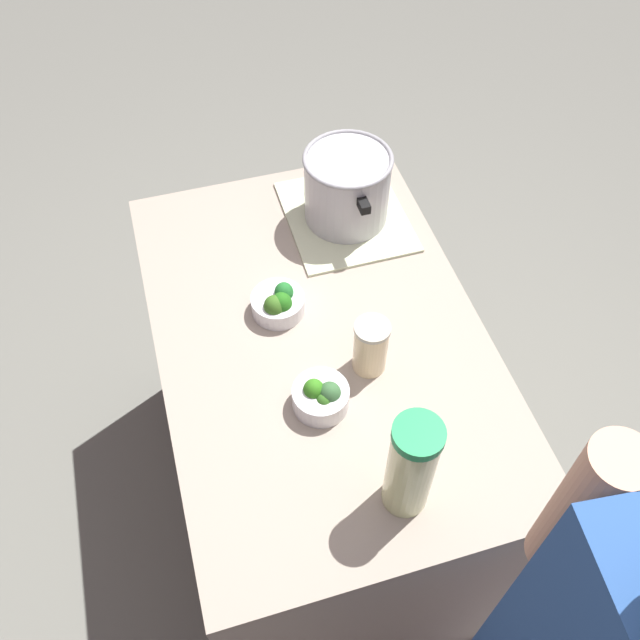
{
  "coord_description": "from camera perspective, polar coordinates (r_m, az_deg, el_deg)",
  "views": [
    {
      "loc": [
        0.92,
        -0.27,
        2.2
      ],
      "look_at": [
        0.0,
        0.0,
        0.94
      ],
      "focal_mm": 38.62,
      "sensor_mm": 36.0,
      "label": 1
    }
  ],
  "objects": [
    {
      "name": "broccoli_bowl_front",
      "position": [
        1.48,
        0.11,
        -6.35
      ],
      "size": [
        0.12,
        0.12,
        0.08
      ],
      "color": "silver",
      "rests_on": "counter_slab"
    },
    {
      "name": "mason_jar",
      "position": [
        1.51,
        4.22,
        -2.2
      ],
      "size": [
        0.08,
        0.08,
        0.14
      ],
      "color": "beige",
      "rests_on": "counter_slab"
    },
    {
      "name": "broccoli_bowl_center",
      "position": [
        1.64,
        -3.46,
        1.41
      ],
      "size": [
        0.13,
        0.13,
        0.08
      ],
      "color": "silver",
      "rests_on": "counter_slab"
    },
    {
      "name": "dish_cloth",
      "position": [
        1.88,
        2.15,
        8.6
      ],
      "size": [
        0.36,
        0.31,
        0.01
      ],
      "primitive_type": "cube",
      "color": "beige",
      "rests_on": "counter_slab"
    },
    {
      "name": "cooking_pot",
      "position": [
        1.81,
        2.25,
        11.02
      ],
      "size": [
        0.3,
        0.23,
        0.2
      ],
      "color": "#B7B7BC",
      "rests_on": "dish_cloth"
    },
    {
      "name": "counter_slab",
      "position": [
        2.0,
        0.0,
        -8.69
      ],
      "size": [
        1.16,
        0.76,
        0.89
      ],
      "primitive_type": "cube",
      "color": "#A09181",
      "rests_on": "ground_plane"
    },
    {
      "name": "ground_plane",
      "position": [
        2.4,
        0.0,
        -13.83
      ],
      "size": [
        8.0,
        8.0,
        0.0
      ],
      "primitive_type": "plane",
      "color": "slate"
    },
    {
      "name": "lemonade_pitcher",
      "position": [
        1.3,
        7.55,
        -11.95
      ],
      "size": [
        0.09,
        0.09,
        0.27
      ],
      "color": "beige",
      "rests_on": "counter_slab"
    }
  ]
}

